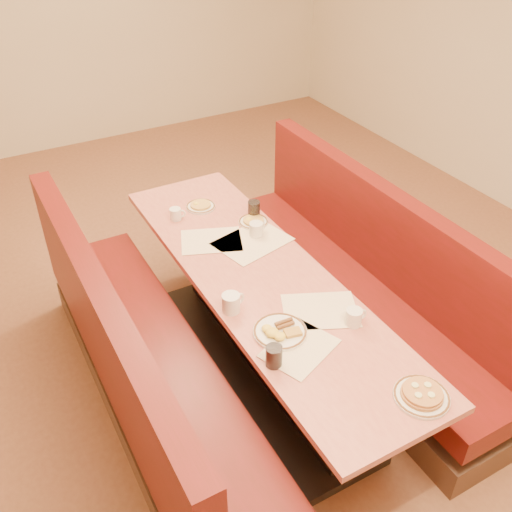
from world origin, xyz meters
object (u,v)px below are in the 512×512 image
booth_right (359,290)px  soda_tumbler_near (274,356)px  soda_tumbler_mid (254,209)px  coffee_mug_c (257,229)px  coffee_mug_d (176,214)px  diner_table (261,326)px  eggs_plate (280,331)px  coffee_mug_b (232,302)px  pancake_plate (422,395)px  booth_left (144,371)px  coffee_mug_a (354,317)px

booth_right → soda_tumbler_near: size_ratio=23.11×
booth_right → soda_tumbler_mid: (-0.46, 0.57, 0.44)m
coffee_mug_c → coffee_mug_d: 0.55m
diner_table → eggs_plate: (-0.15, -0.46, 0.39)m
eggs_plate → coffee_mug_b: 0.30m
booth_right → pancake_plate: size_ratio=10.23×
coffee_mug_d → pancake_plate: bearing=-57.3°
coffee_mug_b → coffee_mug_d: (0.09, 0.97, -0.01)m
coffee_mug_c → coffee_mug_d: coffee_mug_c is taller
coffee_mug_b → soda_tumbler_mid: bearing=43.3°
soda_tumbler_near → soda_tumbler_mid: 1.31m
booth_left → coffee_mug_c: bearing=22.1°
booth_left → soda_tumbler_mid: booth_left is taller
booth_left → coffee_mug_b: (0.46, -0.18, 0.44)m
coffee_mug_d → soda_tumbler_near: 1.41m
coffee_mug_b → coffee_mug_c: bearing=39.8°
booth_right → soda_tumbler_near: (-1.01, -0.62, 0.44)m
eggs_plate → coffee_mug_d: (-0.03, 1.24, 0.02)m
coffee_mug_a → coffee_mug_d: 1.41m
soda_tumbler_mid → eggs_plate: bearing=-112.3°
soda_tumbler_mid → booth_left: bearing=-150.2°
booth_left → eggs_plate: (0.58, -0.46, 0.40)m
coffee_mug_c → soda_tumbler_near: size_ratio=1.09×
soda_tumbler_near → soda_tumbler_mid: (0.55, 1.19, 0.00)m
pancake_plate → coffee_mug_d: bearing=100.8°
booth_right → coffee_mug_a: size_ratio=21.20×
diner_table → coffee_mug_a: 0.74m
booth_right → coffee_mug_a: 0.89m
eggs_plate → coffee_mug_b: coffee_mug_b is taller
diner_table → booth_right: booth_right is taller
pancake_plate → eggs_plate: 0.72m
booth_right → soda_tumbler_mid: 0.86m
coffee_mug_b → soda_tumbler_mid: size_ratio=1.23×
coffee_mug_a → coffee_mug_b: (-0.49, 0.39, 0.01)m
coffee_mug_d → coffee_mug_c: bearing=-27.5°
coffee_mug_c → coffee_mug_a: bearing=-103.6°
booth_right → diner_table: bearing=180.0°
coffee_mug_b → coffee_mug_d: size_ratio=1.33×
diner_table → pancake_plate: bearing=-80.8°
diner_table → soda_tumbler_mid: bearing=64.6°
diner_table → soda_tumbler_mid: (0.27, 0.57, 0.43)m
eggs_plate → coffee_mug_c: 0.89m
diner_table → eggs_plate: eggs_plate is taller
booth_right → coffee_mug_c: size_ratio=21.16×
booth_left → soda_tumbler_mid: 1.24m
diner_table → pancake_plate: pancake_plate is taller
coffee_mug_b → soda_tumbler_near: bearing=-101.4°
booth_right → coffee_mug_a: bearing=-132.3°
coffee_mug_d → soda_tumbler_mid: soda_tumbler_mid is taller
booth_left → pancake_plate: (0.91, -1.10, 0.41)m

